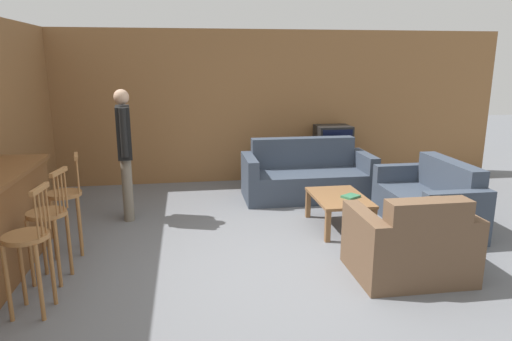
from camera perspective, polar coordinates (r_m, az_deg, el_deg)
name	(u,v)px	position (r m, az deg, el deg)	size (l,w,h in m)	color
ground_plane	(283,268)	(4.84, 3.45, -12.02)	(24.00, 24.00, 0.00)	slate
wall_back	(241,107)	(7.98, -1.91, 7.92)	(9.40, 0.08, 2.60)	olive
bar_chair_near	(29,248)	(4.24, -26.53, -8.63)	(0.40, 0.40, 1.11)	#996638
bar_chair_mid	(49,223)	(4.77, -24.44, -6.02)	(0.42, 0.42, 1.11)	#996638
bar_chair_far	(66,202)	(5.37, -22.61, -3.70)	(0.43, 0.43, 1.11)	#996638
couch_far	(307,177)	(7.16, 6.34, -0.83)	(1.97, 0.89, 0.89)	#384251
armchair_near	(411,246)	(4.78, 18.75, -8.94)	(1.09, 0.84, 0.87)	brown
loveseat_right	(429,203)	(6.28, 20.85, -3.78)	(0.82, 1.53, 0.86)	#384251
coffee_table	(339,201)	(5.89, 10.35, -3.73)	(0.65, 0.96, 0.42)	brown
tv_unit	(332,166)	(8.13, 9.45, 0.52)	(1.09, 0.49, 0.55)	#513823
tv	(333,138)	(8.03, 9.59, 3.98)	(0.59, 0.49, 0.45)	black
book_on_table	(351,196)	(5.84, 11.75, -3.19)	(0.26, 0.24, 0.03)	#33704C
person_by_window	(125,147)	(6.21, -16.09, 2.80)	(0.23, 0.57, 1.73)	#756B5B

